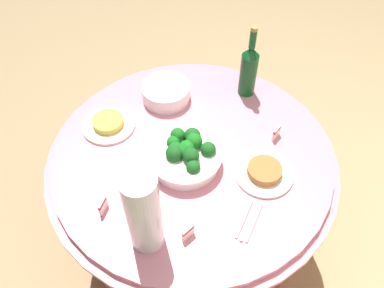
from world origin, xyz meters
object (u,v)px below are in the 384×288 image
Objects in this scene: decorative_fruit_vase at (144,216)px; serving_tongs at (249,223)px; broccoli_bowl at (186,154)px; wine_bottle at (249,69)px; label_placard_mid at (188,232)px; food_plate_fried_egg at (108,124)px; plate_stack at (166,92)px; label_placard_front at (103,206)px; label_placard_rear at (277,132)px; food_plate_peanuts at (264,172)px.

serving_tongs is at bearing 137.72° from decorative_fruit_vase.
wine_bottle is (-0.48, -0.04, 0.08)m from broccoli_bowl.
broccoli_bowl is at bearing -139.88° from label_placard_mid.
wine_bottle is 0.68m from serving_tongs.
food_plate_fried_egg is at bearing -108.54° from label_placard_mid.
serving_tongs is 0.76× the size of food_plate_fried_egg.
label_placard_mid is (0.72, 0.24, -0.10)m from wine_bottle.
plate_stack is 0.60m from label_placard_front.
decorative_fruit_vase reaches higher than wine_bottle.
label_placard_rear is at bearing 57.71° from wine_bottle.
label_placard_rear is (0.15, 0.25, -0.10)m from wine_bottle.
label_placard_rear is at bearing 170.79° from decorative_fruit_vase.
label_placard_mid is 1.00× the size of label_placard_rear.
label_placard_rear reaches higher than food_plate_fried_egg.
label_placard_front is at bearing -71.12° from label_placard_mid.
label_placard_rear reaches higher than serving_tongs.
label_placard_mid is at bearing 40.12° from broccoli_bowl.
broccoli_bowl reaches higher than label_placard_rear.
label_placard_mid is at bearing 46.60° from plate_stack.
plate_stack is 3.82× the size of label_placard_mid.
label_placard_front is (0.34, -0.09, -0.02)m from broccoli_bowl.
broccoli_bowl is at bearing 4.42° from wine_bottle.
decorative_fruit_vase is at bearing -42.28° from serving_tongs.
food_plate_fried_egg is (0.28, -0.08, -0.02)m from plate_stack.
wine_bottle is at bearing -138.50° from food_plate_peanuts.
food_plate_fried_egg is at bearing -32.33° from wine_bottle.
serving_tongs is 3.04× the size of label_placard_mid.
food_plate_peanuts is at bearing -162.25° from serving_tongs.
wine_bottle reaches higher than label_placard_rear.
label_placard_front is at bearing -15.26° from broccoli_bowl.
plate_stack reaches higher than label_placard_front.
decorative_fruit_vase reaches higher than broccoli_bowl.
decorative_fruit_vase is 0.57m from food_plate_fried_egg.
broccoli_bowl is at bearing -63.27° from food_plate_peanuts.
decorative_fruit_vase is 1.55× the size of food_plate_fried_egg.
label_placard_front reaches higher than food_plate_peanuts.
wine_bottle is 0.31m from label_placard_rear.
label_placard_rear is at bearing -162.36° from serving_tongs.
food_plate_peanuts is (-0.14, 0.27, -0.03)m from broccoli_bowl.
decorative_fruit_vase is 6.18× the size of label_placard_mid.
decorative_fruit_vase is 0.51m from food_plate_peanuts.
label_placard_mid reaches higher than food_plate_fried_egg.
plate_stack is 0.29m from food_plate_fried_egg.
serving_tongs is at bearing 77.63° from broccoli_bowl.
label_placard_mid reaches higher than food_plate_peanuts.
food_plate_fried_egg is 4.00× the size of label_placard_rear.
wine_bottle is 1.53× the size of food_plate_fried_egg.
label_placard_mid and label_placard_rear have the same top height.
wine_bottle reaches higher than label_placard_mid.
serving_tongs is 0.22m from food_plate_peanuts.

